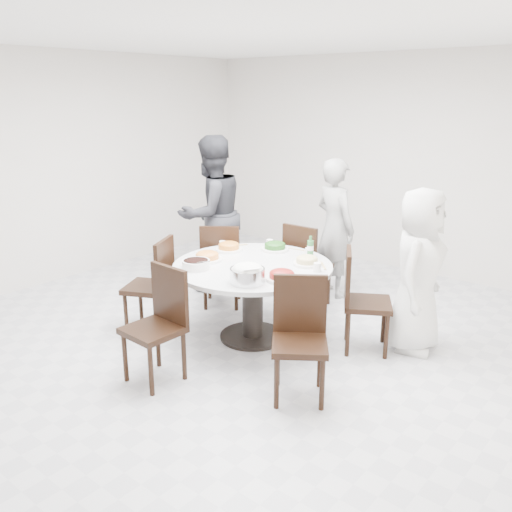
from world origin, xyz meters
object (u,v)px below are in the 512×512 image
Objects in this scene: chair_se at (300,342)px; diner_right at (418,271)px; chair_n at (308,265)px; chair_sw at (148,285)px; diner_left at (211,214)px; chair_ne at (368,301)px; beverage_bottle at (310,247)px; rice_bowl at (247,276)px; chair_nw at (222,264)px; soup_bowl at (196,264)px; chair_s at (153,327)px; diner_middle at (335,228)px; dining_table at (253,301)px.

chair_se is 0.63× the size of diner_right.
chair_n and chair_se have the same top height.
chair_sw is 1.42m from diner_left.
chair_ne and chair_sw have the same top height.
rice_bowl is at bearing -89.02° from beverage_bottle.
diner_left reaches higher than chair_n.
soup_bowl is (0.50, -0.87, 0.31)m from chair_nw.
chair_sw is at bearing 86.87° from chair_ne.
beverage_bottle is (-1.01, -0.24, 0.10)m from diner_right.
diner_middle is (0.04, 2.68, 0.33)m from chair_s.
chair_s is at bearing 135.87° from diner_right.
chair_n is at bearing 125.27° from beverage_bottle.
diner_left reaches higher than chair_s.
chair_n is at bearing 109.94° from diner_left.
rice_bowl is (0.39, 0.72, 0.34)m from chair_s.
diner_left reaches higher than chair_sw.
dining_table is at bearing 112.28° from chair_se.
diner_middle is (-0.05, 1.54, 0.43)m from dining_table.
soup_bowl is at bearing 94.01° from chair_ne.
chair_nw is 1.05m from soup_bowl.
diner_middle is at bearing -161.81° from chair_nw.
soup_bowl is (-0.62, -0.00, -0.02)m from rice_bowl.
diner_right is (2.20, 1.31, 0.28)m from chair_sw.
chair_n is at bearing 70.96° from diner_right.
chair_s is at bearing 26.10° from chair_sw.
diner_right is 1.54m from diner_middle.
chair_nw is 4.49× the size of beverage_bottle.
diner_right is 5.07× the size of rice_bowl.
diner_middle is at bearing -94.17° from chair_n.
chair_nw is at bearing 73.59° from diner_middle.
diner_left reaches higher than beverage_bottle.
dining_table is 1.58× the size of chair_n.
diner_middle reaches higher than chair_s.
diner_left is at bearing 142.95° from rice_bowl.
chair_n is at bearing 124.76° from chair_sw.
beverage_bottle reaches higher than chair_nw.
chair_nw is 2.07m from chair_se.
diner_right is 0.82× the size of diner_left.
chair_n is 1.94m from chair_se.
soup_bowl is 1.21× the size of beverage_bottle.
beverage_bottle reaches higher than chair_n.
diner_right is at bearing 41.01° from chair_se.
diner_left reaches higher than diner_right.
rice_bowl is 1.17× the size of soup_bowl.
dining_table is 0.78m from beverage_bottle.
chair_nw is 1.00× the size of chair_se.
soup_bowl is (-0.25, -1.47, 0.31)m from chair_n.
diner_right reaches higher than chair_nw.
diner_left reaches higher than diner_middle.
diner_left is at bearing 51.43° from chair_ne.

